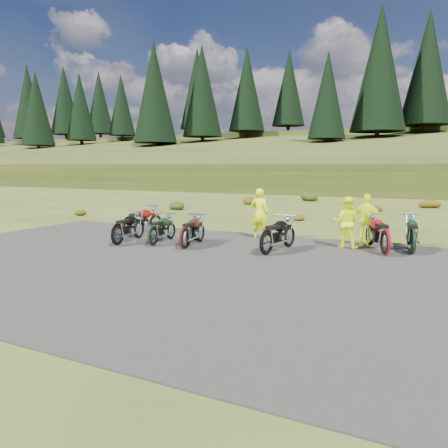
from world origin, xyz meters
The scene contains 39 objects.
ground centered at (0.00, 0.00, 0.00)m, with size 300.00×300.00×0.00m, color #364818.
gravel_pad centered at (0.00, -2.00, 0.00)m, with size 20.00×12.00×0.04m, color black.
hill_slope centered at (0.00, 50.00, 0.00)m, with size 300.00×46.00×3.00m, color #2B3712, non-canonical shape.
hill_plateau centered at (0.00, 110.00, 0.00)m, with size 300.00×90.00×9.17m, color #2B3712.
conifer_5 centered at (-105.00, 78.00, 18.16)m, with size 6.16×6.16×16.00m.
conifer_8 centered at (-87.00, 65.00, 18.57)m, with size 7.92×7.92×20.00m.
conifer_9 centered at (-81.00, 71.00, 19.26)m, with size 7.48×7.48×19.00m.
conifer_10 centered at (-75.00, 77.00, 19.16)m, with size 7.04×7.04×18.00m.
conifer_11 centered at (-69.00, 52.00, 14.47)m, with size 6.60×6.60×17.00m.
conifer_12 centered at (-63.00, 58.00, 15.17)m, with size 6.16×6.16×16.00m.
conifer_13 centered at (-57.00, 64.00, 15.86)m, with size 5.72×5.72×15.00m.
conifer_14 centered at (-51.00, 70.00, 16.55)m, with size 5.28×5.28×14.00m.
conifer_15 centered at (-45.00, 76.00, 20.16)m, with size 7.92×7.92×20.00m.
conifer_16 centered at (-39.00, 51.00, 15.28)m, with size 7.48×7.48×19.00m.
conifer_17 centered at (-33.00, 57.00, 15.97)m, with size 7.04×7.04×18.00m.
conifer_18 centered at (-27.00, 63.00, 16.66)m, with size 6.60×6.60×17.00m.
conifer_19 centered at (-21.00, 69.00, 17.36)m, with size 6.16×6.16×16.00m.
conifer_20 centered at (-15.00, 75.00, 17.65)m, with size 5.72×5.72×15.00m.
conifer_21 centered at (-9.00, 50.00, 12.56)m, with size 5.28×5.28×14.00m.
conifer_22 centered at (-3.00, 56.00, 16.77)m, with size 7.92×7.92×20.00m.
conifer_23 centered at (3.00, 62.00, 17.47)m, with size 7.48×7.48×19.00m.
shrub_0 centered at (-12.00, 6.00, 0.23)m, with size 0.77×0.77×0.45m, color #5C360B.
shrub_1 centered at (-9.10, 11.30, 0.31)m, with size 1.03×1.03×0.61m, color black.
shrub_2 centered at (-6.20, 16.60, 0.38)m, with size 1.30×1.30×0.77m, color #5C360B.
shrub_3 centered at (-3.30, 21.90, 0.46)m, with size 1.56×1.56×0.92m, color black.
shrub_4 centered at (-0.40, 9.20, 0.23)m, with size 0.77×0.77×0.45m, color #5C360B.
shrub_5 centered at (2.50, 14.50, 0.31)m, with size 1.03×1.03×0.61m, color black.
shrub_6 centered at (5.40, 19.80, 0.38)m, with size 1.30×1.30×0.77m, color #5C360B.
motorcycle_0 centered at (-3.80, -0.61, 0.00)m, with size 2.16×0.72×1.13m, color black, non-canonical shape.
motorcycle_1 centered at (-4.70, 1.14, 0.00)m, with size 2.24×0.75×1.17m, color #990F0B, non-canonical shape.
motorcycle_2 centered at (-2.63, -0.13, 0.00)m, with size 2.04×0.68×1.07m, color #0E3313, non-canonical shape.
motorcycle_3 centered at (-1.40, 0.10, 0.00)m, with size 1.99×0.66×1.04m, color #ABABB0, non-canonical shape.
motorcycle_4 centered at (-1.34, -0.16, 0.00)m, with size 2.11×0.70×1.10m, color #42140B, non-canonical shape.
motorcycle_5 centered at (1.44, 0.16, 0.00)m, with size 2.25×0.75×1.18m, color black, non-canonical shape.
motorcycle_6 centered at (4.74, 1.78, 0.00)m, with size 2.35×0.78×1.23m, color maroon, non-canonical shape.
motorcycle_7 centered at (5.50, 2.43, 0.00)m, with size 2.23×0.74×1.17m, color black, non-canonical shape.
person_middle centered at (0.01, 3.10, 0.96)m, with size 0.70×0.46×1.92m, color #DFF40C.
person_right_a centered at (3.39, 2.50, 0.87)m, with size 0.85×0.66×1.74m, color #DFF40C.
person_right_b centered at (3.94, 3.29, 0.90)m, with size 1.06×0.44×1.81m, color #DFF40C.
Camera 1 is at (6.26, -12.33, 2.78)m, focal length 35.00 mm.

